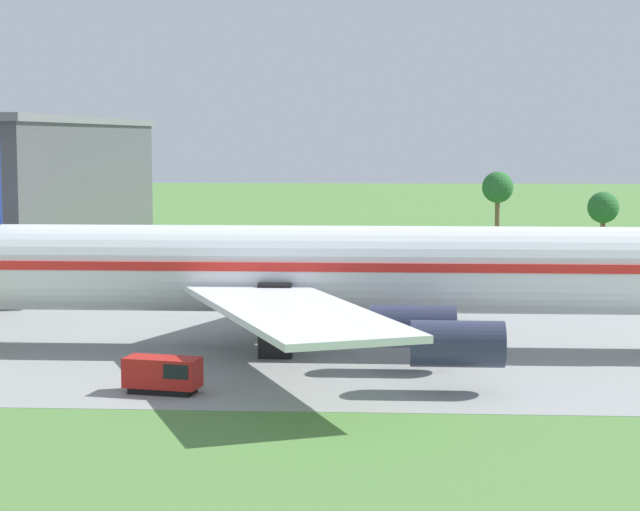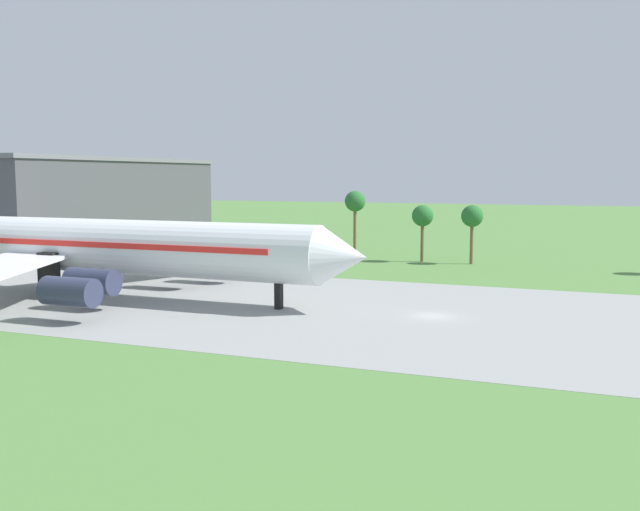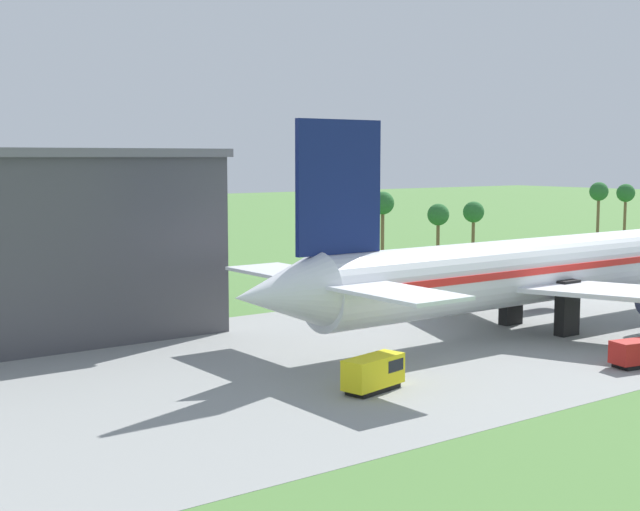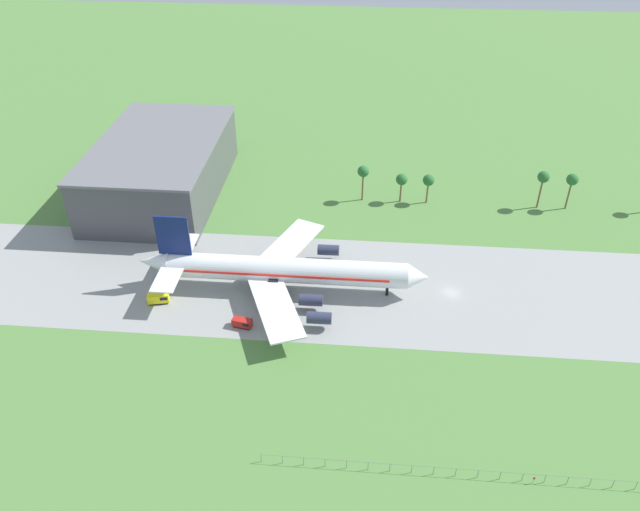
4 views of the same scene
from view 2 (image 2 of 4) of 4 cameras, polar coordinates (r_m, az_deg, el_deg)
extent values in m
plane|color=#517F3D|center=(74.70, 9.00, -4.83)|extent=(600.00, 600.00, 0.00)
cube|color=gray|center=(74.70, 9.00, -4.82)|extent=(320.00, 44.00, 0.02)
cylinder|color=white|center=(90.65, -18.02, 0.79)|extent=(60.38, 6.46, 6.46)
cone|color=white|center=(74.17, 1.85, -0.08)|extent=(5.17, 6.33, 6.33)
cube|color=red|center=(90.61, -18.03, 1.09)|extent=(51.32, 6.59, 0.65)
cube|color=white|center=(101.62, -13.89, 0.85)|extent=(17.43, 27.01, 0.44)
cylinder|color=#2D334C|center=(80.79, -17.77, -1.99)|extent=(5.81, 2.91, 2.91)
cylinder|color=#2D334C|center=(74.25, -19.38, -2.76)|extent=(5.81, 2.91, 2.91)
cylinder|color=#2D334C|center=(93.14, -11.71, -0.74)|extent=(5.81, 2.91, 2.91)
cylinder|color=#2D334C|center=(97.22, -8.33, -0.38)|extent=(5.81, 2.91, 2.91)
cube|color=black|center=(77.43, -3.32, -2.32)|extent=(0.70, 0.90, 5.43)
cube|color=black|center=(90.35, -20.86, -1.48)|extent=(2.40, 1.20, 5.43)
cube|color=black|center=(95.65, -17.99, -0.96)|extent=(2.40, 1.20, 5.43)
cube|color=#47474C|center=(156.71, -20.03, 3.88)|extent=(36.00, 60.00, 17.24)
cube|color=slate|center=(156.63, -20.15, 7.17)|extent=(36.72, 61.20, 0.80)
cylinder|color=brown|center=(124.46, 2.81, 1.91)|extent=(0.56, 0.56, 9.46)
sphere|color=#28662D|center=(124.16, 2.82, 4.36)|extent=(3.60, 3.60, 3.60)
cylinder|color=brown|center=(121.21, 8.18, 1.19)|extent=(0.56, 0.56, 7.19)
sphere|color=#28662D|center=(120.91, 8.21, 3.17)|extent=(3.60, 3.60, 3.60)
cylinder|color=brown|center=(119.55, 12.04, 1.07)|extent=(0.56, 0.56, 7.31)
sphere|color=#28662D|center=(119.24, 12.08, 3.11)|extent=(3.60, 3.60, 3.60)
camera|label=1|loc=(55.26, -85.36, 2.13)|focal=65.00mm
camera|label=3|loc=(131.24, -63.41, 4.13)|focal=50.00mm
camera|label=4|loc=(108.39, -129.68, 47.20)|focal=35.00mm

